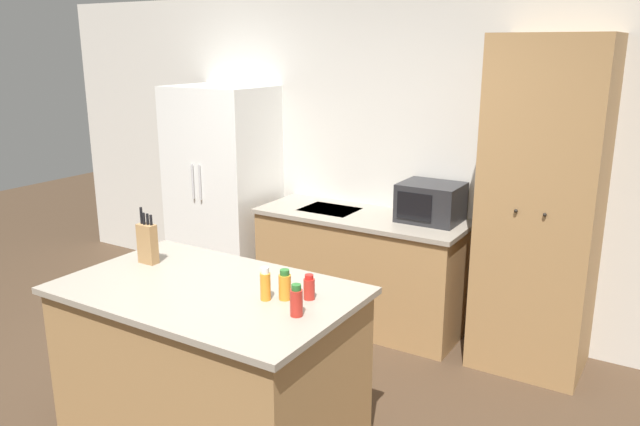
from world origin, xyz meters
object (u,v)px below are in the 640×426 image
at_px(microwave, 431,202).
at_px(spice_bottle_short_red, 285,286).
at_px(spice_bottle_amber_oil, 296,301).
at_px(knife_block, 147,243).
at_px(refrigerator, 223,191).
at_px(pantry_cabinet, 541,209).
at_px(spice_bottle_green_herb, 309,288).
at_px(spice_bottle_tall_dark, 265,285).

distance_m(microwave, spice_bottle_short_red, 1.88).
bearing_deg(spice_bottle_amber_oil, microwave, 93.59).
relative_size(knife_block, spice_bottle_short_red, 2.11).
xyz_separation_m(refrigerator, pantry_cabinet, (2.73, 0.03, 0.21)).
bearing_deg(spice_bottle_green_herb, knife_block, -177.96).
relative_size(refrigerator, spice_bottle_tall_dark, 10.63).
bearing_deg(knife_block, spice_bottle_short_red, -1.57).
height_order(knife_block, spice_bottle_amber_oil, knife_block).
distance_m(refrigerator, knife_block, 1.95).
distance_m(spice_bottle_amber_oil, spice_bottle_green_herb, 0.21).
xyz_separation_m(spice_bottle_short_red, spice_bottle_green_herb, (0.10, 0.07, -0.01)).
xyz_separation_m(pantry_cabinet, spice_bottle_short_red, (-0.85, -1.79, -0.12)).
bearing_deg(spice_bottle_tall_dark, pantry_cabinet, 63.23).
distance_m(knife_block, spice_bottle_green_herb, 1.11).
bearing_deg(pantry_cabinet, spice_bottle_short_red, -115.46).
xyz_separation_m(pantry_cabinet, spice_bottle_green_herb, (-0.75, -1.72, -0.13)).
height_order(refrigerator, microwave, refrigerator).
bearing_deg(spice_bottle_green_herb, microwave, 92.19).
xyz_separation_m(microwave, spice_bottle_green_herb, (0.07, -1.81, -0.05)).
bearing_deg(spice_bottle_tall_dark, refrigerator, 134.84).
bearing_deg(pantry_cabinet, spice_bottle_amber_oil, -109.74).
bearing_deg(pantry_cabinet, microwave, 173.61).
relative_size(spice_bottle_amber_oil, spice_bottle_green_herb, 1.21).
distance_m(knife_block, spice_bottle_tall_dark, 0.93).
bearing_deg(microwave, spice_bottle_tall_dark, -93.38).
height_order(microwave, knife_block, knife_block).
xyz_separation_m(spice_bottle_amber_oil, spice_bottle_green_herb, (-0.06, 0.20, -0.01)).
distance_m(spice_bottle_tall_dark, spice_bottle_short_red, 0.10).
distance_m(refrigerator, spice_bottle_tall_dark, 2.56).
bearing_deg(refrigerator, spice_bottle_green_herb, -40.37).
height_order(refrigerator, spice_bottle_tall_dark, refrigerator).
relative_size(pantry_cabinet, spice_bottle_green_herb, 17.19).
xyz_separation_m(spice_bottle_short_red, spice_bottle_amber_oil, (0.16, -0.14, 0.00)).
bearing_deg(refrigerator, pantry_cabinet, 0.58).
bearing_deg(spice_bottle_short_red, refrigerator, 137.00).
bearing_deg(knife_block, spice_bottle_tall_dark, -5.26).
xyz_separation_m(refrigerator, spice_bottle_amber_oil, (2.05, -1.89, 0.09)).
xyz_separation_m(spice_bottle_tall_dark, spice_bottle_short_red, (0.08, 0.06, -0.01)).
bearing_deg(pantry_cabinet, spice_bottle_green_herb, -113.48).
xyz_separation_m(refrigerator, microwave, (1.92, 0.12, 0.13)).
height_order(spice_bottle_short_red, spice_bottle_green_herb, spice_bottle_short_red).
distance_m(pantry_cabinet, spice_bottle_amber_oil, 2.04).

